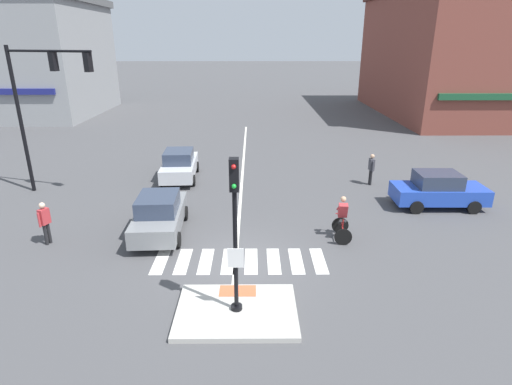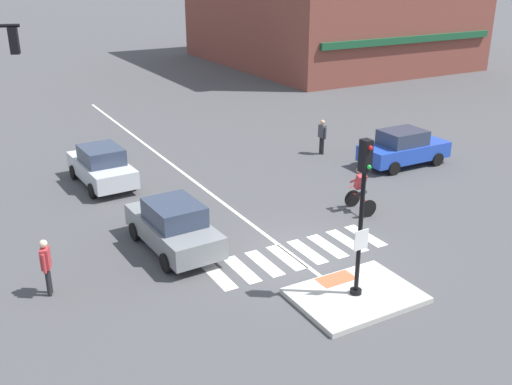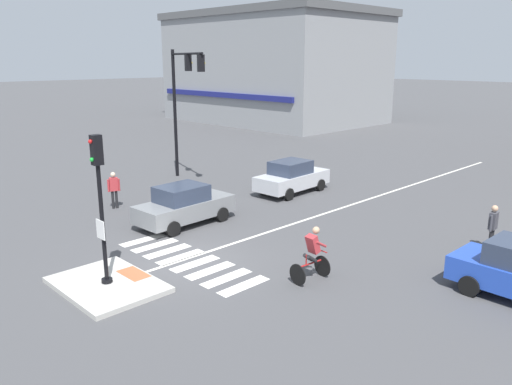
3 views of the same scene
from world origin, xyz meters
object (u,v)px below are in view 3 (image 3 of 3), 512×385
cyclist (312,253)px  pedestrian_waiting_far_side (493,224)px  car_silver_westbound_far (292,177)px  pedestrian_at_curb_left (114,187)px  traffic_light_mast (182,92)px  car_grey_westbound_near (184,205)px  signal_pole (100,196)px

cyclist → pedestrian_waiting_far_side: cyclist is taller
car_silver_westbound_far → pedestrian_waiting_far_side: (10.28, -1.04, 0.17)m
pedestrian_at_curb_left → traffic_light_mast: bearing=111.7°
pedestrian_waiting_far_side → car_grey_westbound_near: bearing=-149.3°
signal_pole → pedestrian_at_curb_left: signal_pole is taller
traffic_light_mast → cyclist: traffic_light_mast is taller
signal_pole → traffic_light_mast: traffic_light_mast is taller
car_silver_westbound_far → car_grey_westbound_near: 6.93m
signal_pole → traffic_light_mast: bearing=133.8°
car_grey_westbound_near → pedestrian_at_curb_left: 4.15m
pedestrian_at_curb_left → car_grey_westbound_near: bearing=12.2°
pedestrian_at_curb_left → pedestrian_waiting_far_side: bearing=25.8°
traffic_light_mast → cyclist: (13.34, -5.13, -3.97)m
cyclist → pedestrian_at_curb_left: bearing=-178.0°
cyclist → car_silver_westbound_far: bearing=135.3°
car_grey_westbound_near → cyclist: size_ratio=2.48×
car_silver_westbound_far → cyclist: size_ratio=2.49×
traffic_light_mast → car_silver_westbound_far: bearing=21.1°
signal_pole → car_grey_westbound_near: size_ratio=1.05×
cyclist → pedestrian_at_curb_left: cyclist is taller
signal_pole → pedestrian_waiting_far_side: (6.70, 11.08, -1.81)m
signal_pole → pedestrian_waiting_far_side: size_ratio=2.62×
car_silver_westbound_far → car_grey_westbound_near: same height
car_grey_westbound_near → pedestrian_at_curb_left: pedestrian_at_curb_left is taller
traffic_light_mast → car_grey_westbound_near: size_ratio=1.69×
car_silver_westbound_far → pedestrian_waiting_far_side: bearing=-5.8°
car_grey_westbound_near → pedestrian_at_curb_left: bearing=-167.8°
cyclist → pedestrian_waiting_far_side: size_ratio=1.01×
car_grey_westbound_near → signal_pole: bearing=-58.3°
traffic_light_mast → signal_pole: bearing=-46.2°
signal_pole → cyclist: bearing=50.6°
pedestrian_waiting_far_side → traffic_light_mast: bearing=-175.7°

